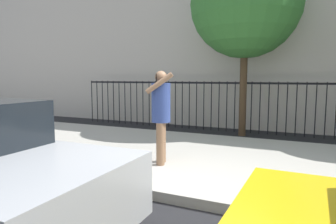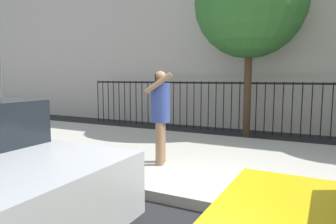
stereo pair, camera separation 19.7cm
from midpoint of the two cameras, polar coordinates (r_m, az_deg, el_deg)
The scene contains 5 objects.
ground_plane at distance 4.33m, azimuth -1.71°, elevation -16.90°, with size 60.00×60.00×0.00m, color black.
sidewalk at distance 6.24m, azimuth 7.46°, elevation -8.83°, with size 28.00×4.40×0.15m, color #B2ADA3.
iron_fence at distance 9.65m, azimuth 14.14°, elevation 2.15°, with size 12.03×0.04×1.60m.
pedestrian_on_phone at distance 5.48m, azimuth -2.32°, elevation 0.35°, with size 0.52×0.71×1.69m.
street_tree_mid at distance 9.36m, azimuth 13.79°, elevation 19.37°, with size 3.15×3.15×5.42m.
Camera 1 is at (1.69, -3.60, 1.72)m, focal length 32.35 mm.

